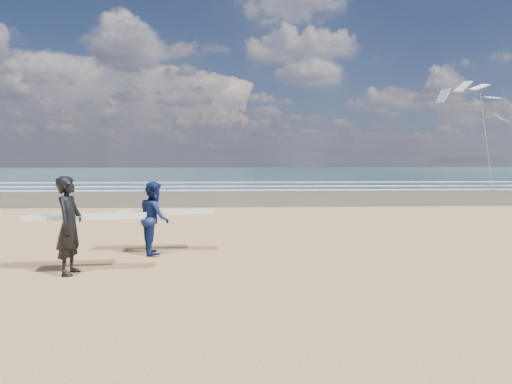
{
  "coord_description": "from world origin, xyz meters",
  "views": [
    {
      "loc": [
        1.84,
        -8.17,
        2.09
      ],
      "look_at": [
        2.57,
        6.0,
        1.1
      ],
      "focal_mm": 32.0,
      "sensor_mm": 36.0,
      "label": 1
    }
  ],
  "objects": [
    {
      "name": "foam_breakers",
      "position": [
        20.0,
        28.1,
        0.05
      ],
      "size": [
        220.0,
        11.7,
        0.05
      ],
      "color": "white",
      "rests_on": "ground"
    },
    {
      "name": "surfer_near",
      "position": [
        -1.12,
        0.29,
        0.92
      ],
      "size": [
        2.24,
        1.04,
        1.8
      ],
      "color": "black",
      "rests_on": "ground"
    },
    {
      "name": "ocean",
      "position": [
        20.0,
        72.0,
        0.01
      ],
      "size": [
        220.0,
        100.0,
        0.02
      ],
      "primitive_type": "cube",
      "color": "#1C393D",
      "rests_on": "ground"
    },
    {
      "name": "kite_1",
      "position": [
        20.37,
        24.78,
        4.9
      ],
      "size": [
        5.77,
        4.73,
        8.82
      ],
      "color": "slate",
      "rests_on": "ground"
    },
    {
      "name": "surfer_far",
      "position": [
        0.11,
        2.05,
        0.82
      ],
      "size": [
        2.23,
        1.14,
        1.62
      ],
      "color": "#0D1C49",
      "rests_on": "ground"
    }
  ]
}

